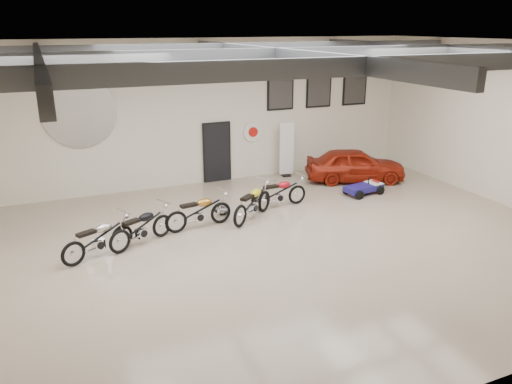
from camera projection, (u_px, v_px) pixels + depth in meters
name	position (u px, v px, depth m)	size (l,w,h in m)	color
floor	(274.00, 246.00, 12.81)	(16.00, 12.00, 0.01)	tan
ceiling	(277.00, 43.00, 11.22)	(16.00, 12.00, 0.01)	slate
back_wall	(202.00, 113.00, 17.24)	(16.00, 0.02, 5.00)	silver
ceiling_beams	(277.00, 55.00, 11.30)	(15.80, 11.80, 0.32)	#53565B
door	(217.00, 153.00, 17.85)	(0.92, 0.08, 2.10)	black
logo_plaque	(79.00, 112.00, 15.61)	(2.30, 0.06, 1.16)	silver
poster_left	(280.00, 91.00, 18.13)	(1.05, 0.08, 1.35)	black
poster_mid	(319.00, 89.00, 18.73)	(1.05, 0.08, 1.35)	black
poster_right	(355.00, 87.00, 19.33)	(1.05, 0.08, 1.35)	black
oil_sign	(253.00, 132.00, 18.16)	(0.72, 0.10, 0.72)	white
banner_stand	(287.00, 150.00, 18.43)	(0.54, 0.22, 1.98)	white
motorcycle_silver	(98.00, 238.00, 12.07)	(1.91, 0.59, 0.99)	silver
motorcycle_black	(141.00, 227.00, 12.75)	(1.91, 0.59, 0.99)	silver
motorcycle_gold	(199.00, 211.00, 13.81)	(1.94, 0.60, 1.01)	silver
motorcycle_yellow	(253.00, 202.00, 14.45)	(2.01, 0.62, 1.05)	silver
motorcycle_red	(279.00, 192.00, 15.40)	(1.89, 0.59, 0.99)	silver
go_kart	(367.00, 185.00, 16.72)	(1.65, 0.74, 0.60)	navy
vintage_car	(355.00, 165.00, 18.00)	(3.53, 1.42, 1.20)	#991F0D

